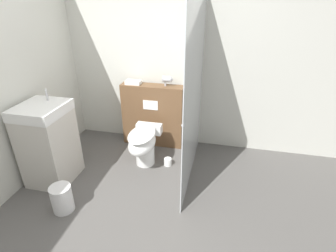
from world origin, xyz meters
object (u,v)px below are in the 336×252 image
object	(u,v)px
hair_drier	(168,79)
waste_bin	(62,199)
sink_vanity	(49,144)
toilet	(144,144)

from	to	relation	value
hair_drier	waste_bin	world-z (taller)	hair_drier
sink_vanity	waste_bin	xyz separation A→B (m)	(0.42, -0.48, -0.35)
sink_vanity	hair_drier	bearing A→B (deg)	43.54
sink_vanity	hair_drier	distance (m)	1.76
hair_drier	sink_vanity	bearing A→B (deg)	-136.46
toilet	hair_drier	distance (m)	0.97
toilet	waste_bin	size ratio (longest dim) A/B	2.19
toilet	hair_drier	xyz separation A→B (m)	(0.19, 0.63, 0.72)
hair_drier	waste_bin	bearing A→B (deg)	-115.94
sink_vanity	waste_bin	distance (m)	0.73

